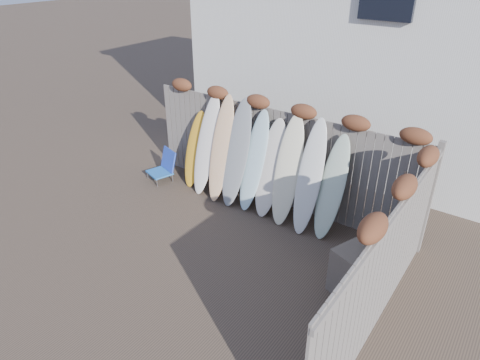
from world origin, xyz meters
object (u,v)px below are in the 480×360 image
Objects in this scene: wooden_crate at (356,275)px; lattice_panel at (392,240)px; beach_chair at (164,166)px; surfboard_0 at (195,150)px.

lattice_panel reaches higher than wooden_crate.
beach_chair is 5.17m from wooden_crate.
lattice_panel reaches higher than beach_chair.
lattice_panel is at bearing 56.69° from wooden_crate.
beach_chair is 0.90× the size of wooden_crate.
lattice_panel is 1.02× the size of surfboard_0.
surfboard_0 is at bearing 156.97° from lattice_panel.
surfboard_0 reaches higher than wooden_crate.
beach_chair is 0.40× the size of surfboard_0.
surfboard_0 is (-4.32, 1.32, 0.44)m from wooden_crate.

